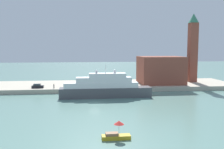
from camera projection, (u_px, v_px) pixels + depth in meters
The scene contains 9 objects.
ground at pixel (95, 103), 69.10m from camera, with size 400.00×400.00×0.00m, color slate.
quay_dock at pixel (91, 86), 96.33m from camera, with size 110.00×23.31×1.49m, color #B7AD99.
large_yacht at pixel (104, 88), 77.25m from camera, with size 28.14×4.55×10.21m.
small_motorboat at pixel (116, 134), 41.90m from camera, with size 4.83×1.71×3.13m.
harbor_building at pixel (161, 70), 96.91m from camera, with size 16.42×13.05×10.43m, color brown.
bell_tower at pixel (193, 46), 100.83m from camera, with size 4.17×4.17×27.33m.
parked_car at pixel (38, 86), 86.11m from camera, with size 3.94×1.75×1.41m.
person_figure at pixel (54, 86), 85.67m from camera, with size 0.36×0.36×1.55m.
mooring_bollard at pixel (87, 87), 86.08m from camera, with size 0.48×0.48×0.77m, color black.
Camera 1 is at (-3.18, -67.96, 15.25)m, focal length 40.21 mm.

